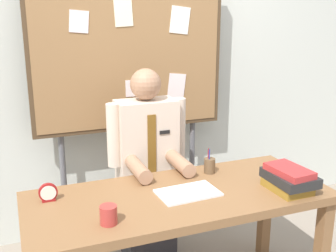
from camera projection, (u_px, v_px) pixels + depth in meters
name	position (u px, v px, depth m)	size (l,w,h in m)	color
back_wall	(123.00, 62.00, 3.20)	(6.40, 0.08, 2.70)	silver
desk	(179.00, 208.00, 2.36)	(1.71, 0.71, 0.74)	brown
person	(147.00, 175.00, 2.87)	(0.55, 0.56, 1.37)	#2D2D33
bulletin_board	(130.00, 54.00, 2.99)	(1.44, 0.09, 2.03)	#4C3823
book_stack	(289.00, 179.00, 2.36)	(0.22, 0.30, 0.14)	olive
open_notebook	(188.00, 193.00, 2.33)	(0.34, 0.22, 0.01)	white
desk_clock	(48.00, 193.00, 2.24)	(0.10, 0.04, 0.10)	maroon
coffee_mug	(109.00, 215.00, 2.00)	(0.08, 0.08, 0.09)	#B23833
pen_holder	(210.00, 166.00, 2.62)	(0.07, 0.07, 0.16)	brown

